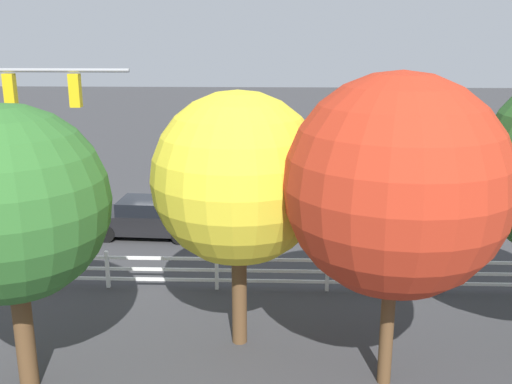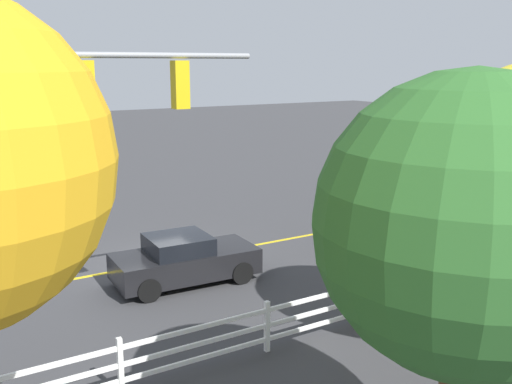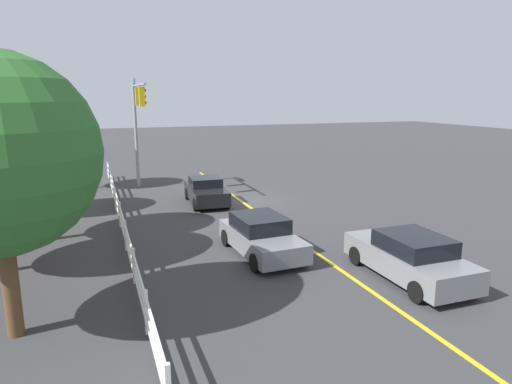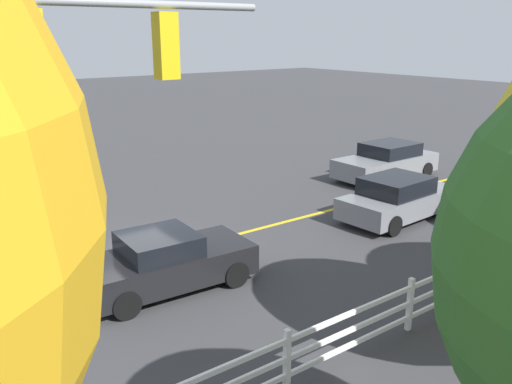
# 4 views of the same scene
# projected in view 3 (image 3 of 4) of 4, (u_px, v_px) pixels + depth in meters

# --- Properties ---
(ground_plane) EXTENTS (120.00, 120.00, 0.00)m
(ground_plane) POSITION_uv_depth(u_px,v_px,m) (241.00, 201.00, 25.07)
(ground_plane) COLOR #38383A
(lane_center_stripe) EXTENTS (28.00, 0.16, 0.01)m
(lane_center_stripe) POSITION_uv_depth(u_px,v_px,m) (267.00, 219.00, 21.40)
(lane_center_stripe) COLOR gold
(lane_center_stripe) RESTS_ON ground_plane
(signal_assembly) EXTENTS (6.22, 0.38, 6.68)m
(signal_assembly) POSITION_uv_depth(u_px,v_px,m) (138.00, 114.00, 26.17)
(signal_assembly) COLOR gray
(signal_assembly) RESTS_ON ground_plane
(car_0) EXTENTS (4.39, 2.13, 1.44)m
(car_0) POSITION_uv_depth(u_px,v_px,m) (261.00, 236.00, 16.58)
(car_0) COLOR slate
(car_0) RESTS_ON ground_plane
(car_1) EXTENTS (4.61, 2.02, 1.49)m
(car_1) POSITION_uv_depth(u_px,v_px,m) (409.00, 257.00, 14.37)
(car_1) COLOR slate
(car_1) RESTS_ON ground_plane
(car_2) EXTENTS (4.10, 2.04, 1.41)m
(car_2) POSITION_uv_depth(u_px,v_px,m) (206.00, 191.00, 24.32)
(car_2) COLOR black
(car_2) RESTS_ON ground_plane
(white_rail_fence) EXTENTS (26.10, 0.10, 1.15)m
(white_rail_fence) POSITION_uv_depth(u_px,v_px,m) (120.00, 214.00, 19.98)
(white_rail_fence) COLOR white
(white_rail_fence) RESTS_ON ground_plane
(tree_1) EXTENTS (4.01, 4.01, 6.15)m
(tree_1) POSITION_uv_depth(u_px,v_px,m) (34.00, 138.00, 17.43)
(tree_1) COLOR brown
(tree_1) RESTS_ON ground_plane
(tree_3) EXTENTS (3.58, 3.58, 6.92)m
(tree_3) POSITION_uv_depth(u_px,v_px,m) (47.00, 106.00, 26.48)
(tree_3) COLOR brown
(tree_3) RESTS_ON ground_plane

